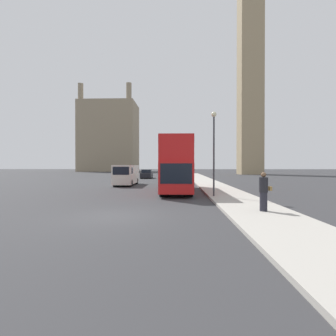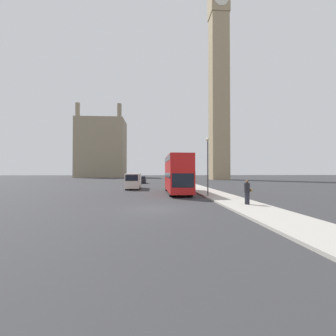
{
  "view_description": "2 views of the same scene",
  "coord_description": "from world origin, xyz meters",
  "px_view_note": "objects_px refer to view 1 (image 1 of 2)",
  "views": [
    {
      "loc": [
        2.8,
        -11.64,
        2.29
      ],
      "look_at": [
        1.99,
        10.8,
        2.07
      ],
      "focal_mm": 28.0,
      "sensor_mm": 36.0,
      "label": 1
    },
    {
      "loc": [
        -0.2,
        -15.6,
        2.59
      ],
      "look_at": [
        2.22,
        20.28,
        3.18
      ],
      "focal_mm": 24.0,
      "sensor_mm": 36.0,
      "label": 2
    }
  ],
  "objects_px": {
    "white_van": "(126,174)",
    "street_lamp": "(214,141)",
    "clock_tower": "(250,29)",
    "parked_sedan": "(147,174)",
    "red_double_decker_bus": "(176,163)",
    "pedestrian": "(264,192)"
  },
  "relations": [
    {
      "from": "white_van",
      "to": "street_lamp",
      "type": "bearing_deg",
      "value": -53.87
    },
    {
      "from": "white_van",
      "to": "clock_tower",
      "type": "bearing_deg",
      "value": 57.2
    },
    {
      "from": "parked_sedan",
      "to": "street_lamp",
      "type": "bearing_deg",
      "value": -74.02
    },
    {
      "from": "street_lamp",
      "to": "parked_sedan",
      "type": "height_order",
      "value": "street_lamp"
    },
    {
      "from": "white_van",
      "to": "red_double_decker_bus",
      "type": "bearing_deg",
      "value": -51.52
    },
    {
      "from": "clock_tower",
      "to": "white_van",
      "type": "relative_size",
      "value": 12.35
    },
    {
      "from": "parked_sedan",
      "to": "pedestrian",
      "type": "bearing_deg",
      "value": -74.35
    },
    {
      "from": "white_van",
      "to": "parked_sedan",
      "type": "relative_size",
      "value": 1.33
    },
    {
      "from": "street_lamp",
      "to": "red_double_decker_bus",
      "type": "bearing_deg",
      "value": 121.73
    },
    {
      "from": "street_lamp",
      "to": "white_van",
      "type": "bearing_deg",
      "value": 126.13
    },
    {
      "from": "white_van",
      "to": "street_lamp",
      "type": "distance_m",
      "value": 14.6
    },
    {
      "from": "pedestrian",
      "to": "street_lamp",
      "type": "xyz_separation_m",
      "value": [
        -1.5,
        5.98,
        2.94
      ]
    },
    {
      "from": "pedestrian",
      "to": "parked_sedan",
      "type": "relative_size",
      "value": 0.41
    },
    {
      "from": "pedestrian",
      "to": "parked_sedan",
      "type": "xyz_separation_m",
      "value": [
        -9.52,
        33.99,
        -0.35
      ]
    },
    {
      "from": "clock_tower",
      "to": "pedestrian",
      "type": "relative_size",
      "value": 40.06
    },
    {
      "from": "red_double_decker_bus",
      "to": "white_van",
      "type": "relative_size",
      "value": 1.7
    },
    {
      "from": "pedestrian",
      "to": "street_lamp",
      "type": "distance_m",
      "value": 6.83
    },
    {
      "from": "street_lamp",
      "to": "pedestrian",
      "type": "bearing_deg",
      "value": -75.91
    },
    {
      "from": "clock_tower",
      "to": "parked_sedan",
      "type": "bearing_deg",
      "value": -138.08
    },
    {
      "from": "white_van",
      "to": "street_lamp",
      "type": "height_order",
      "value": "street_lamp"
    },
    {
      "from": "pedestrian",
      "to": "red_double_decker_bus",
      "type": "bearing_deg",
      "value": 111.98
    },
    {
      "from": "clock_tower",
      "to": "white_van",
      "type": "xyz_separation_m",
      "value": [
        -24.54,
        -38.07,
        -36.08
      ]
    }
  ]
}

